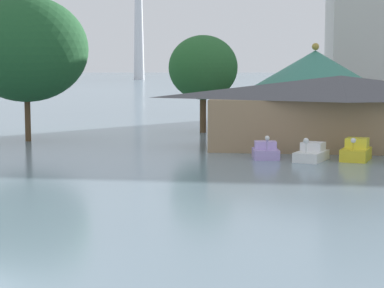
{
  "coord_description": "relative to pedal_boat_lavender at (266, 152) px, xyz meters",
  "views": [
    {
      "loc": [
        8.84,
        -16.33,
        5.97
      ],
      "look_at": [
        4.28,
        16.84,
        2.2
      ],
      "focal_mm": 62.71,
      "sensor_mm": 36.0,
      "label": 1
    }
  ],
  "objects": [
    {
      "name": "pedal_boat_lavender",
      "position": [
        0.0,
        0.0,
        0.0
      ],
      "size": [
        1.95,
        2.4,
        1.63
      ],
      "rotation": [
        0.0,
        0.0,
        -1.44
      ],
      "color": "#B299D8",
      "rests_on": "ground"
    },
    {
      "name": "shoreline_tree_tall_left",
      "position": [
        -19.78,
        8.18,
        7.11
      ],
      "size": [
        10.15,
        10.15,
        11.91
      ],
      "color": "brown",
      "rests_on": "ground"
    },
    {
      "name": "shoreline_tree_mid",
      "position": [
        -6.33,
        17.52,
        5.59
      ],
      "size": [
        6.42,
        6.42,
        9.06
      ],
      "color": "brown",
      "rests_on": "ground"
    },
    {
      "name": "pedal_boat_yellow",
      "position": [
        5.9,
        0.02,
        0.11
      ],
      "size": [
        2.34,
        3.16,
        1.58
      ],
      "rotation": [
        0.0,
        0.0,
        -1.84
      ],
      "color": "yellow",
      "rests_on": "ground"
    },
    {
      "name": "boathouse",
      "position": [
        5.32,
        6.2,
        2.4
      ],
      "size": [
        20.55,
        8.3,
        5.47
      ],
      "color": "#9E7F5B",
      "rests_on": "ground"
    },
    {
      "name": "pedal_boat_white",
      "position": [
        3.0,
        -0.58,
        0.01
      ],
      "size": [
        2.49,
        3.31,
        1.6
      ],
      "rotation": [
        0.0,
        0.0,
        -1.91
      ],
      "color": "white",
      "rests_on": "ground"
    },
    {
      "name": "green_roof_pavilion",
      "position": [
        4.07,
        21.23,
        4.02
      ],
      "size": [
        13.67,
        13.67,
        8.42
      ],
      "color": "#993328",
      "rests_on": "ground"
    }
  ]
}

